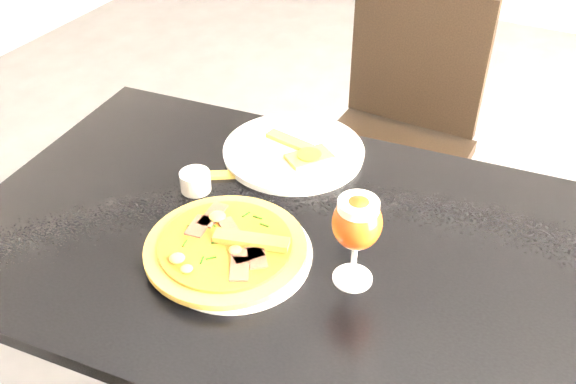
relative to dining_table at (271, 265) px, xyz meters
The scene contains 9 objects.
dining_table is the anchor object (origin of this frame).
chair_far 0.81m from the dining_table, 90.27° to the left, with size 0.45×0.45×0.94m.
plate_main 0.14m from the dining_table, 103.38° to the right, with size 0.28×0.28×0.02m, color white.
pizza 0.16m from the dining_table, 110.78° to the right, with size 0.30×0.30×0.03m.
plate_second 0.29m from the dining_table, 107.30° to the left, with size 0.32×0.32×0.02m, color white.
crust_scraps 0.28m from the dining_table, 102.17° to the left, with size 0.18×0.12×0.01m.
loose_crust 0.22m from the dining_table, 142.05° to the left, with size 0.10×0.02×0.01m, color brown.
sauce_cup 0.24m from the dining_table, 166.96° to the left, with size 0.06×0.06×0.04m.
beer_glass 0.30m from the dining_table, 13.82° to the right, with size 0.09×0.09×0.18m.
Camera 1 is at (0.46, -1.01, 1.57)m, focal length 40.00 mm.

